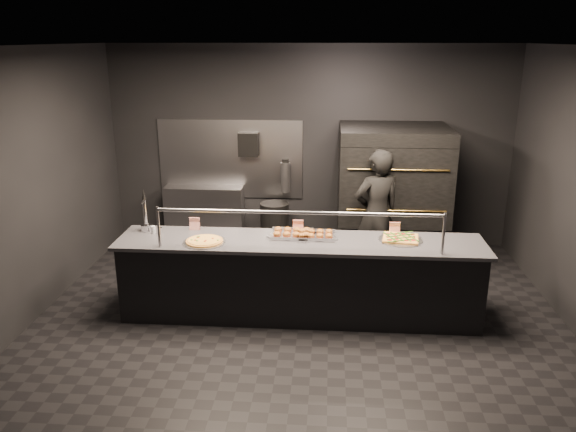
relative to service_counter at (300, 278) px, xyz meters
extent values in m
plane|color=black|center=(0.00, 0.00, -0.46)|extent=(6.00, 6.00, 0.00)
plane|color=black|center=(0.00, 0.00, 2.54)|extent=(6.00, 6.00, 0.00)
cube|color=black|center=(0.00, 2.50, 1.04)|extent=(6.00, 0.04, 3.00)
cube|color=black|center=(0.00, -2.50, 1.04)|extent=(6.00, 0.04, 3.00)
cube|color=black|center=(-3.00, 0.00, 1.04)|extent=(0.04, 5.00, 3.00)
cube|color=#99999E|center=(-1.20, 2.48, 0.84)|extent=(2.20, 0.02, 1.20)
cube|color=black|center=(0.00, 0.00, -0.02)|extent=(4.00, 0.70, 0.88)
cube|color=#343439|center=(0.00, 0.00, 0.44)|extent=(4.10, 0.78, 0.04)
cylinder|color=#99999E|center=(-1.50, -0.30, 0.68)|extent=(0.03, 0.03, 0.45)
cylinder|color=#99999E|center=(1.50, -0.30, 0.68)|extent=(0.03, 0.03, 0.45)
cylinder|color=#99999E|center=(0.00, -0.30, 0.88)|extent=(3.00, 0.04, 0.04)
cube|color=black|center=(1.20, 1.90, -0.16)|extent=(1.50, 1.15, 0.60)
cube|color=black|center=(1.20, 1.90, 0.44)|extent=(1.50, 1.20, 0.55)
cube|color=black|center=(1.20, 1.90, 0.99)|extent=(1.50, 1.20, 0.55)
cube|color=black|center=(1.20, 1.90, 1.36)|extent=(1.50, 1.20, 0.18)
cylinder|color=gold|center=(1.20, 1.28, 0.44)|extent=(1.30, 0.02, 0.02)
cylinder|color=gold|center=(1.20, 1.28, 0.99)|extent=(1.30, 0.02, 0.02)
cube|color=#99999E|center=(-1.60, 2.32, -0.01)|extent=(1.20, 0.35, 0.90)
cube|color=black|center=(-0.90, 2.39, 1.09)|extent=(0.30, 0.20, 0.35)
cylinder|color=#B2B2B7|center=(-0.35, 2.40, 0.59)|extent=(0.14, 0.14, 0.45)
cube|color=black|center=(-0.35, 2.40, 0.84)|extent=(0.10, 0.06, 0.06)
cylinder|color=silver|center=(-1.81, 0.20, 0.49)|extent=(0.13, 0.13, 0.07)
cylinder|color=silver|center=(-1.81, 0.20, 0.66)|extent=(0.05, 0.05, 0.34)
cylinder|color=silver|center=(-1.81, 0.13, 0.81)|extent=(0.02, 0.09, 0.02)
cone|color=black|center=(-1.81, 0.20, 0.90)|extent=(0.05, 0.05, 0.13)
cylinder|color=silver|center=(-1.05, -0.15, 0.46)|extent=(0.47, 0.47, 0.01)
cylinder|color=gold|center=(-1.05, -0.15, 0.47)|extent=(0.41, 0.41, 0.02)
cylinder|color=#F9D151|center=(-1.05, -0.15, 0.49)|extent=(0.36, 0.36, 0.01)
cube|color=silver|center=(-0.10, 0.15, 0.47)|extent=(0.56, 0.48, 0.02)
ellipsoid|color=#AA6224|center=(-0.27, 0.07, 0.50)|extent=(0.09, 0.09, 0.06)
ellipsoid|color=#AA6224|center=(-0.27, 0.23, 0.50)|extent=(0.09, 0.09, 0.06)
ellipsoid|color=#AA6224|center=(-0.16, 0.07, 0.50)|extent=(0.09, 0.09, 0.06)
ellipsoid|color=#AA6224|center=(-0.16, 0.23, 0.50)|extent=(0.09, 0.09, 0.06)
ellipsoid|color=#AA6224|center=(-0.05, 0.07, 0.50)|extent=(0.09, 0.09, 0.06)
ellipsoid|color=#AA6224|center=(-0.05, 0.23, 0.50)|extent=(0.09, 0.09, 0.06)
ellipsoid|color=#AA6224|center=(0.06, 0.07, 0.50)|extent=(0.09, 0.09, 0.06)
ellipsoid|color=#AA6224|center=(0.06, 0.23, 0.50)|extent=(0.09, 0.09, 0.06)
cube|color=silver|center=(0.17, 0.13, 0.47)|extent=(0.51, 0.42, 0.02)
ellipsoid|color=#AA6224|center=(0.02, 0.06, 0.50)|extent=(0.08, 0.08, 0.05)
ellipsoid|color=#AA6224|center=(0.02, 0.21, 0.50)|extent=(0.08, 0.08, 0.05)
ellipsoid|color=#AA6224|center=(0.12, 0.06, 0.50)|extent=(0.08, 0.08, 0.05)
ellipsoid|color=#AA6224|center=(0.12, 0.21, 0.50)|extent=(0.08, 0.08, 0.05)
ellipsoid|color=#AA6224|center=(0.22, 0.06, 0.50)|extent=(0.08, 0.08, 0.05)
ellipsoid|color=#AA6224|center=(0.22, 0.21, 0.50)|extent=(0.08, 0.08, 0.05)
ellipsoid|color=#AA6224|center=(0.32, 0.06, 0.50)|extent=(0.08, 0.08, 0.05)
ellipsoid|color=#AA6224|center=(0.32, 0.21, 0.50)|extent=(0.08, 0.08, 0.05)
cylinder|color=silver|center=(1.12, 0.09, 0.46)|extent=(0.49, 0.49, 0.01)
cube|color=gold|center=(1.12, 0.09, 0.48)|extent=(0.43, 0.40, 0.02)
cube|color=#F9D151|center=(1.12, 0.09, 0.49)|extent=(0.41, 0.37, 0.01)
cube|color=#3C7824|center=(1.12, 0.09, 0.50)|extent=(0.39, 0.35, 0.01)
cylinder|color=silver|center=(-1.70, 0.12, 0.50)|extent=(0.05, 0.05, 0.09)
cylinder|color=silver|center=(-1.61, 0.12, 0.49)|extent=(0.04, 0.04, 0.07)
cube|color=white|center=(-1.25, 0.28, 0.53)|extent=(0.12, 0.04, 0.15)
cube|color=white|center=(-0.04, 0.28, 0.53)|extent=(0.12, 0.04, 0.15)
cube|color=white|center=(1.07, 0.28, 0.53)|extent=(0.12, 0.04, 0.15)
cylinder|color=black|center=(-0.49, 2.13, -0.11)|extent=(0.43, 0.43, 0.71)
imported|color=black|center=(0.94, 1.21, 0.40)|extent=(0.74, 0.61, 1.73)
camera|label=1|loc=(0.30, -5.86, 2.62)|focal=35.00mm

